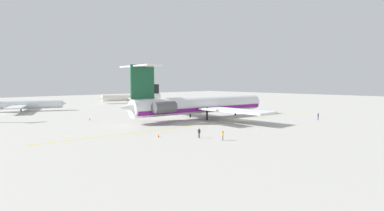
% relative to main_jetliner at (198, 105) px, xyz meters
% --- Properties ---
extents(ground, '(326.75, 326.75, 0.00)m').
position_rel_main_jetliner_xyz_m(ground, '(6.94, -9.88, -3.75)').
color(ground, '#B7B5AD').
extents(main_jetliner, '(47.18, 41.72, 13.74)m').
position_rel_main_jetliner_xyz_m(main_jetliner, '(0.00, 0.00, 0.00)').
color(main_jetliner, white).
rests_on(main_jetliner, ground).
extents(airliner_far_left, '(25.51, 25.73, 8.01)m').
position_rel_main_jetliner_xyz_m(airliner_far_left, '(-27.86, 54.05, -1.39)').
color(airliner_far_left, silver).
rests_on(airliner_far_left, ground).
extents(airliner_mid_left, '(27.93, 27.98, 8.51)m').
position_rel_main_jetliner_xyz_m(airliner_mid_left, '(19.37, 63.55, -1.24)').
color(airliner_mid_left, silver).
rests_on(airliner_mid_left, ground).
extents(ground_crew_near_nose, '(0.28, 0.35, 1.65)m').
position_rel_main_jetliner_xyz_m(ground_crew_near_nose, '(-18.14, -23.79, -2.70)').
color(ground_crew_near_nose, black).
rests_on(ground_crew_near_nose, ground).
extents(ground_crew_near_tail, '(0.29, 0.40, 1.80)m').
position_rel_main_jetliner_xyz_m(ground_crew_near_tail, '(20.25, -23.41, -2.60)').
color(ground_crew_near_tail, black).
rests_on(ground_crew_near_tail, ground).
extents(ground_crew_portside, '(0.36, 0.32, 1.77)m').
position_rel_main_jetliner_xyz_m(ground_crew_portside, '(17.97, 21.32, -2.63)').
color(ground_crew_portside, black).
rests_on(ground_crew_portside, ground).
extents(ground_crew_starboard, '(0.30, 0.40, 1.83)m').
position_rel_main_jetliner_xyz_m(ground_crew_starboard, '(-19.55, -19.54, -2.59)').
color(ground_crew_starboard, black).
rests_on(ground_crew_starboard, ground).
extents(safety_cone_nose, '(0.40, 0.40, 0.55)m').
position_rel_main_jetliner_xyz_m(safety_cone_nose, '(-22.30, 17.33, -3.47)').
color(safety_cone_nose, '#EA590F').
rests_on(safety_cone_nose, ground).
extents(safety_cone_wingtip, '(0.40, 0.40, 0.55)m').
position_rel_main_jetliner_xyz_m(safety_cone_wingtip, '(-24.20, -13.93, -3.47)').
color(safety_cone_wingtip, '#EA590F').
rests_on(safety_cone_wingtip, ground).
extents(taxiway_centreline, '(89.87, 8.99, 0.01)m').
position_rel_main_jetliner_xyz_m(taxiway_centreline, '(1.32, -9.37, -3.74)').
color(taxiway_centreline, gold).
rests_on(taxiway_centreline, ground).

